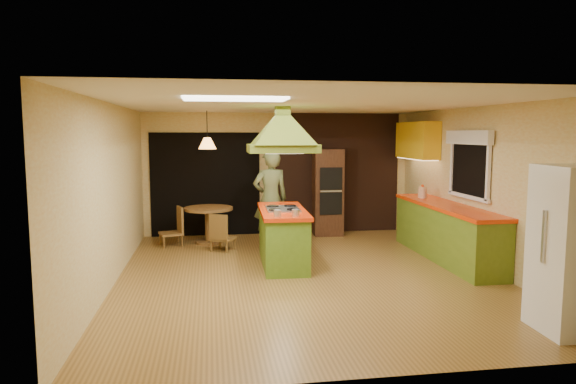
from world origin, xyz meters
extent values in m
plane|color=olive|center=(0.00, 0.00, 0.00)|extent=(6.50, 6.50, 0.00)
plane|color=beige|center=(0.00, 3.25, 1.25)|extent=(5.50, 0.00, 5.50)
plane|color=beige|center=(0.00, -3.25, 1.25)|extent=(5.50, 0.00, 5.50)
plane|color=beige|center=(-2.75, 0.00, 1.25)|extent=(0.00, 6.50, 6.50)
plane|color=beige|center=(2.75, 0.00, 1.25)|extent=(0.00, 6.50, 6.50)
plane|color=silver|center=(0.00, 0.00, 2.50)|extent=(6.50, 6.50, 0.00)
cube|color=#381E14|center=(1.25, 3.23, 1.25)|extent=(2.64, 0.03, 2.50)
cube|color=black|center=(-1.50, 3.23, 1.05)|extent=(2.20, 0.03, 2.10)
cube|color=olive|center=(2.45, 0.60, 0.43)|extent=(0.58, 3.00, 0.86)
cube|color=#E53807|center=(2.45, 0.60, 0.89)|extent=(0.62, 3.05, 0.06)
cube|color=yellow|center=(2.57, 2.20, 1.95)|extent=(0.34, 1.40, 0.70)
cube|color=black|center=(2.72, 0.40, 1.55)|extent=(0.03, 1.16, 0.96)
cube|color=white|center=(2.67, 0.40, 2.02)|extent=(0.10, 1.35, 0.22)
cube|color=white|center=(-1.10, -1.20, 2.48)|extent=(1.20, 0.60, 0.03)
cube|color=#5A8220|center=(-0.28, 0.68, 0.41)|extent=(0.72, 1.72, 0.83)
cube|color=red|center=(-0.28, 0.68, 0.86)|extent=(0.78, 1.80, 0.06)
cube|color=silver|center=(-0.28, 0.68, 0.90)|extent=(0.54, 0.76, 0.02)
cube|color=olive|center=(-0.28, 0.68, 1.85)|extent=(1.09, 0.79, 0.13)
pyramid|color=olive|center=(-0.28, 0.68, 2.36)|extent=(1.09, 0.79, 0.45)
cube|color=olive|center=(-0.28, 0.68, 2.43)|extent=(0.22, 0.22, 0.14)
imported|color=#4B532C|center=(-0.33, 1.92, 0.90)|extent=(0.72, 0.54, 1.79)
cube|color=white|center=(2.36, -2.55, 0.88)|extent=(0.75, 0.71, 1.76)
cube|color=#4C2A18|center=(0.98, 2.95, 0.88)|extent=(0.62, 0.62, 1.77)
cube|color=black|center=(0.98, 2.65, 1.18)|extent=(0.46, 0.05, 0.45)
cube|color=black|center=(0.98, 2.65, 0.68)|extent=(0.46, 0.05, 0.45)
cylinder|color=brown|center=(-1.45, 2.43, 0.67)|extent=(0.92, 0.92, 0.05)
cylinder|color=brown|center=(-1.45, 2.43, 0.35)|extent=(0.14, 0.14, 0.64)
cylinder|color=brown|center=(-1.45, 2.43, 0.03)|extent=(0.51, 0.51, 0.05)
cone|color=#FF9E3F|center=(-1.45, 2.43, 1.90)|extent=(0.36, 0.36, 0.21)
cylinder|color=beige|center=(2.40, 1.49, 1.02)|extent=(0.15, 0.15, 0.20)
cylinder|color=beige|center=(2.40, 1.45, 1.00)|extent=(0.14, 0.14, 0.17)
cylinder|color=#F6E4C6|center=(2.40, 1.53, 1.00)|extent=(0.14, 0.14, 0.16)
camera|label=1|loc=(-1.40, -7.28, 2.09)|focal=32.00mm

